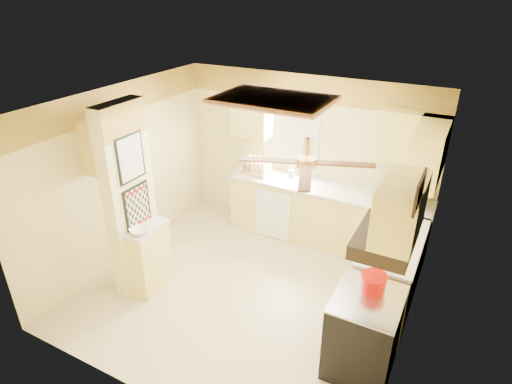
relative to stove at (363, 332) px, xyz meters
The scene contains 34 objects.
floor 1.82m from the stove, 161.77° to the left, with size 4.00×4.00×0.00m, color #CBB78C.
ceiling 2.69m from the stove, 161.77° to the left, with size 4.00×4.00×0.00m, color white.
wall_back 3.07m from the stove, 124.28° to the left, with size 4.00×4.00×0.00m, color beige.
wall_front 2.29m from the stove, 141.04° to the right, with size 4.00×4.00×0.00m, color beige.
wall_left 3.79m from the stove, behind, with size 3.80×3.80×0.00m, color beige.
wall_right 1.02m from the stove, 59.02° to the left, with size 3.80×3.80×0.00m, color beige.
wallpaper_border 3.48m from the stove, 124.50° to the left, with size 4.00×0.02×0.40m, color yellow.
partition_column 3.12m from the stove, behind, with size 0.20×0.70×2.50m, color beige.
partition_ledge 2.80m from the stove, behind, with size 0.25×0.55×0.90m, color #E3CD69.
ledge_top 2.84m from the stove, behind, with size 0.28×0.58×0.04m, color silver.
lower_cabinets_back 2.45m from the stove, 118.55° to the left, with size 3.00×0.60×0.90m, color #E3CD69.
lower_cabinets_right 1.15m from the stove, 88.49° to the left, with size 0.60×1.40×0.90m, color #E3CD69.
countertop_back 2.48m from the stove, 118.66° to the left, with size 3.04×0.64×0.04m, color silver.
countertop_right 1.24m from the stove, 88.99° to the left, with size 0.64×1.44×0.04m, color silver.
dishwasher_panel 2.66m from the stove, 136.25° to the left, with size 0.58×0.02×0.80m, color white.
window 3.29m from the stove, 128.23° to the left, with size 0.92×0.02×1.02m.
upper_cab_back_left 3.67m from the stove, 137.92° to the left, with size 0.60×0.35×0.70m, color #E3CD69.
upper_cab_back_right 2.67m from the stove, 93.01° to the left, with size 0.90×0.35×0.70m, color #E3CD69.
upper_cab_right 2.28m from the stove, 85.07° to the left, with size 0.35×1.00×0.70m, color #E3CD69.
upper_cab_left_wall 3.77m from the stove, behind, with size 0.35×0.75×0.70m, color #E3CD69.
upper_cab_over_stove 1.50m from the stove, ahead, with size 0.35×0.76×0.52m, color #E3CD69.
stove is the anchor object (origin of this frame).
range_hood 1.16m from the stove, ahead, with size 0.50×0.76×0.14m, color black.
poster_menu 3.22m from the stove, behind, with size 0.02×0.42×0.57m.
poster_nashville 3.00m from the stove, behind, with size 0.02×0.42×0.57m.
ceiling_light_panel 2.75m from the stove, 146.22° to the left, with size 1.35×0.95×0.06m.
ceiling_fan 1.95m from the stove, 167.38° to the right, with size 1.15×1.15×0.26m.
vent_grate 1.90m from the stove, 48.45° to the right, with size 0.02×0.40×0.25m, color black.
microwave 2.24m from the stove, 92.74° to the left, with size 0.50×0.34×0.28m, color white.
bowl 2.83m from the stove, behind, with size 0.24×0.24×0.06m, color white.
dutch_oven 0.56m from the stove, 88.68° to the left, with size 0.26×0.26×0.18m.
kettle 0.83m from the stove, 92.69° to the left, with size 0.15×0.15×0.23m.
dish_rack 3.21m from the stove, 138.05° to the left, with size 0.44×0.33×0.25m.
utensil_crock 2.93m from the stove, 128.83° to the left, with size 0.10×0.10×0.19m.
Camera 1 is at (2.23, -3.98, 3.71)m, focal length 30.00 mm.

